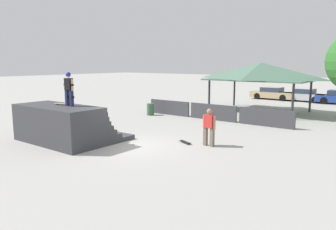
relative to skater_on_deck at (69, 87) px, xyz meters
name	(u,v)px	position (x,y,z in m)	size (l,w,h in m)	color
ground_plane	(128,146)	(2.53, 1.24, -2.70)	(160.00, 160.00, 0.00)	#A3A09B
quarter_pipe_ramp	(64,125)	(-0.56, 0.03, -1.90)	(4.71, 3.77, 1.79)	#38383D
skater_on_deck	(69,87)	(0.00, 0.00, 0.00)	(0.67, 0.24, 1.58)	#1E2347
skateboard_on_deck	(63,104)	(-0.65, 0.07, -0.85)	(0.88, 0.45, 0.09)	red
bystander_walking	(209,125)	(5.45, 3.54, -1.73)	(0.70, 0.28, 1.73)	#6B6051
skateboard_on_ground	(185,142)	(4.32, 3.30, -2.64)	(0.81, 0.50, 0.09)	green
barrier_fence	(213,112)	(2.12, 9.72, -2.17)	(10.75, 0.12, 1.05)	#3D3D42
pavilion_shelter	(260,72)	(3.09, 15.18, 0.42)	(7.55, 5.14, 3.80)	#2D2D33
trash_bin	(150,109)	(-2.49, 8.68, -2.27)	(0.52, 0.52, 0.85)	#385B3D
parked_car_tan	(273,94)	(0.84, 24.31, -2.09)	(4.49, 1.88, 1.27)	tan
parked_car_silver	(305,95)	(4.03, 24.40, -2.09)	(4.15, 2.01, 1.27)	#A8AAAF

